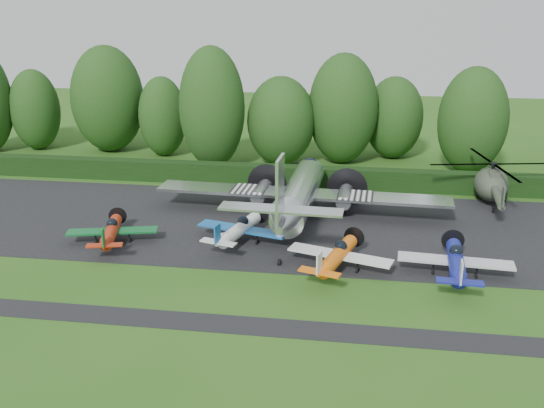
# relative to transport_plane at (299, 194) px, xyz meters

# --- Properties ---
(ground) EXTENTS (160.00, 160.00, 0.00)m
(ground) POSITION_rel_transport_plane_xyz_m (-2.47, -11.57, -2.24)
(ground) COLOR #295718
(ground) RESTS_ON ground
(apron) EXTENTS (70.00, 18.00, 0.01)m
(apron) POSITION_rel_transport_plane_xyz_m (-2.47, -1.57, -2.24)
(apron) COLOR black
(apron) RESTS_ON ground
(taxiway_verge) EXTENTS (70.00, 2.00, 0.00)m
(taxiway_verge) POSITION_rel_transport_plane_xyz_m (-2.47, -17.57, -2.24)
(taxiway_verge) COLOR black
(taxiway_verge) RESTS_ON ground
(hedgerow) EXTENTS (90.00, 1.60, 2.00)m
(hedgerow) POSITION_rel_transport_plane_xyz_m (-2.47, 9.43, -2.24)
(hedgerow) COLOR black
(hedgerow) RESTS_ON ground
(transport_plane) EXTENTS (25.09, 19.24, 8.04)m
(transport_plane) POSITION_rel_transport_plane_xyz_m (0.00, 0.00, 0.00)
(transport_plane) COLOR silver
(transport_plane) RESTS_ON ground
(light_plane_red) EXTENTS (6.75, 7.09, 2.59)m
(light_plane_red) POSITION_rel_transport_plane_xyz_m (-13.43, -7.30, -1.16)
(light_plane_red) COLOR #A9270F
(light_plane_red) RESTS_ON ground
(light_plane_white) EXTENTS (7.13, 7.50, 2.74)m
(light_plane_white) POSITION_rel_transport_plane_xyz_m (-3.94, -5.65, -1.10)
(light_plane_white) COLOR white
(light_plane_white) RESTS_ON ground
(light_plane_orange) EXTENTS (7.27, 7.65, 2.79)m
(light_plane_orange) POSITION_rel_transport_plane_xyz_m (3.58, -9.53, -1.08)
(light_plane_orange) COLOR orange
(light_plane_orange) RESTS_ON ground
(light_plane_blue) EXTENTS (7.56, 7.95, 2.90)m
(light_plane_blue) POSITION_rel_transport_plane_xyz_m (11.39, -9.53, -1.03)
(light_plane_blue) COLOR navy
(light_plane_blue) RESTS_ON ground
(helicopter) EXTENTS (11.44, 13.39, 3.68)m
(helicopter) POSITION_rel_transport_plane_xyz_m (16.73, 7.00, -0.26)
(helicopter) COLOR #313A2C
(helicopter) RESTS_ON ground
(tree_0) EXTENTS (7.00, 7.00, 13.01)m
(tree_0) POSITION_rel_transport_plane_xyz_m (-10.88, 15.11, 4.25)
(tree_0) COLOR black
(tree_0) RESTS_ON ground
(tree_1) EXTENTS (6.60, 6.60, 9.32)m
(tree_1) POSITION_rel_transport_plane_xyz_m (8.55, 22.01, 2.40)
(tree_1) COLOR black
(tree_1) RESTS_ON ground
(tree_2) EXTENTS (7.40, 7.40, 9.71)m
(tree_2) POSITION_rel_transport_plane_xyz_m (-3.77, 17.30, 2.60)
(tree_2) COLOR black
(tree_2) RESTS_ON ground
(tree_3) EXTENTS (5.83, 5.83, 9.64)m
(tree_3) POSITION_rel_transport_plane_xyz_m (-33.93, 20.12, 2.56)
(tree_3) COLOR black
(tree_3) RESTS_ON ground
(tree_6) EXTENTS (8.50, 8.50, 12.47)m
(tree_6) POSITION_rel_transport_plane_xyz_m (-24.85, 20.60, 3.99)
(tree_6) COLOR black
(tree_6) RESTS_ON ground
(tree_7) EXTENTS (5.50, 5.50, 9.20)m
(tree_7) POSITION_rel_transport_plane_xyz_m (-17.79, 19.26, 2.34)
(tree_7) COLOR black
(tree_7) RESTS_ON ground
(tree_8) EXTENTS (7.14, 7.14, 11.12)m
(tree_8) POSITION_rel_transport_plane_xyz_m (16.32, 16.91, 3.31)
(tree_8) COLOR black
(tree_8) RESTS_ON ground
(tree_9) EXTENTS (7.60, 7.60, 12.09)m
(tree_9) POSITION_rel_transport_plane_xyz_m (2.86, 19.09, 3.79)
(tree_9) COLOR black
(tree_9) RESTS_ON ground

